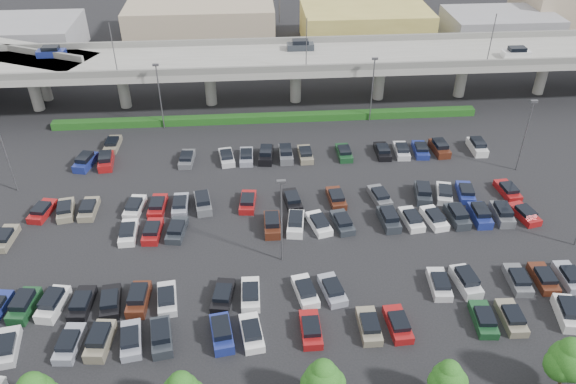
{
  "coord_description": "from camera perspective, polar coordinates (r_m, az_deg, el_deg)",
  "views": [
    {
      "loc": [
        -2.85,
        -54.17,
        40.45
      ],
      "look_at": [
        1.45,
        2.06,
        2.0
      ],
      "focal_mm": 35.0,
      "sensor_mm": 36.0,
      "label": 1
    }
  ],
  "objects": [
    {
      "name": "parked_cars",
      "position": [
        64.19,
        -1.22,
        -4.08
      ],
      "size": [
        63.12,
        41.58,
        1.67
      ],
      "color": "navy",
      "rests_on": "ground"
    },
    {
      "name": "overpass",
      "position": [
        92.5,
        -2.5,
        13.04
      ],
      "size": [
        150.0,
        13.0,
        15.8
      ],
      "color": "gray",
      "rests_on": "ground"
    },
    {
      "name": "hedge",
      "position": [
        88.71,
        -2.08,
        7.53
      ],
      "size": [
        66.0,
        1.6,
        1.1
      ],
      "primitive_type": "cube",
      "color": "#184213",
      "rests_on": "ground"
    },
    {
      "name": "ground",
      "position": [
        67.67,
        -1.09,
        -2.43
      ],
      "size": [
        280.0,
        280.0,
        0.0
      ],
      "primitive_type": "plane",
      "color": "black"
    },
    {
      "name": "tree_row",
      "position": [
        46.27,
        1.88,
        -18.7
      ],
      "size": [
        65.07,
        3.66,
        5.94
      ],
      "color": "#332316",
      "rests_on": "ground"
    },
    {
      "name": "light_poles",
      "position": [
        65.78,
        -4.85,
        2.81
      ],
      "size": [
        66.9,
        48.38,
        10.3
      ],
      "color": "#525257",
      "rests_on": "ground"
    },
    {
      "name": "distant_buildings",
      "position": [
        122.61,
        3.1,
        16.82
      ],
      "size": [
        138.0,
        24.0,
        9.0
      ],
      "color": "gray",
      "rests_on": "ground"
    }
  ]
}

